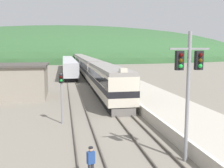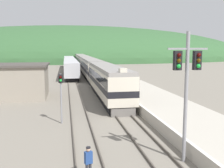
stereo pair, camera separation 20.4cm
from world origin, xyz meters
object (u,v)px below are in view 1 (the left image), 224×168
at_px(carriage_fourth, 78,59).
at_px(siding_train, 69,65).
at_px(carriage_second, 90,68).
at_px(express_train_lead_car, 107,80).
at_px(signal_mast_main, 189,78).
at_px(carriage_third, 83,62).
at_px(signal_post_siding, 61,88).
at_px(track_worker, 91,161).

distance_m(carriage_fourth, siding_train, 25.81).
bearing_deg(carriage_fourth, carriage_second, -90.00).
height_order(express_train_lead_car, signal_mast_main, signal_mast_main).
relative_size(carriage_third, siding_train, 0.45).
bearing_deg(express_train_lead_car, signal_post_siding, -117.90).
bearing_deg(track_worker, signal_post_siding, 98.14).
bearing_deg(express_train_lead_car, signal_mast_main, -86.35).
relative_size(express_train_lead_car, signal_mast_main, 2.70).
bearing_deg(carriage_second, track_worker, -95.77).
height_order(carriage_second, signal_mast_main, signal_mast_main).
xyz_separation_m(carriage_second, signal_mast_main, (1.22, -39.92, 2.43)).
xyz_separation_m(signal_mast_main, signal_post_siding, (-6.74, 8.68, -1.66)).
relative_size(carriage_third, signal_post_siding, 4.85).
distance_m(siding_train, signal_post_siding, 47.98).
relative_size(signal_mast_main, track_worker, 4.46).
bearing_deg(carriage_fourth, siding_train, -98.87).
relative_size(carriage_second, track_worker, 12.73).
xyz_separation_m(signal_post_siding, track_worker, (1.39, -9.69, -2.09)).
distance_m(carriage_third, track_worker, 62.18).
xyz_separation_m(carriage_second, track_worker, (-4.13, -40.92, -1.32)).
relative_size(carriage_second, carriage_third, 1.00).
xyz_separation_m(signal_mast_main, track_worker, (-5.35, -1.01, -3.75)).
xyz_separation_m(express_train_lead_car, carriage_third, (0.00, 41.91, -0.01)).
bearing_deg(express_train_lead_car, carriage_third, 90.00).
bearing_deg(track_worker, carriage_second, 84.23).
height_order(carriage_fourth, signal_post_siding, signal_post_siding).
height_order(carriage_third, track_worker, carriage_third).
relative_size(carriage_second, signal_mast_main, 2.85).
relative_size(signal_mast_main, signal_post_siding, 1.70).
bearing_deg(siding_train, signal_post_siding, -91.84).
bearing_deg(carriage_fourth, express_train_lead_car, -90.00).
height_order(carriage_second, siding_train, carriage_second).
bearing_deg(signal_mast_main, siding_train, 95.24).
distance_m(siding_train, track_worker, 57.64).
height_order(carriage_fourth, siding_train, carriage_fourth).
xyz_separation_m(siding_train, signal_post_siding, (-1.54, -47.94, 1.17)).
height_order(carriage_third, signal_post_siding, signal_post_siding).
bearing_deg(track_worker, carriage_fourth, 87.15).
height_order(express_train_lead_car, carriage_third, express_train_lead_car).
bearing_deg(signal_mast_main, track_worker, -169.35).
xyz_separation_m(carriage_second, carriage_fourth, (0.00, 42.21, 0.00)).
height_order(express_train_lead_car, carriage_second, express_train_lead_car).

